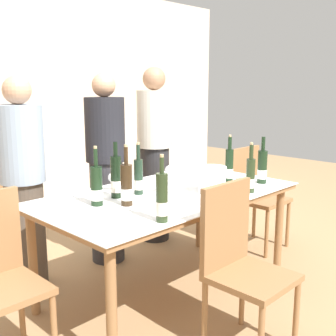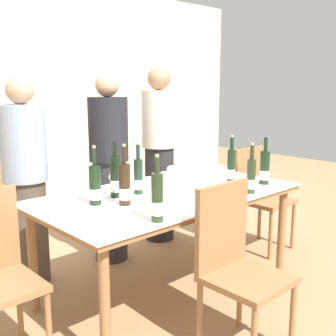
# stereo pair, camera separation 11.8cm
# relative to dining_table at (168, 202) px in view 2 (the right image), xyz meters

# --- Properties ---
(ground_plane) EXTENTS (12.00, 12.00, 0.00)m
(ground_plane) POSITION_rel_dining_table_xyz_m (0.00, 0.00, -0.69)
(ground_plane) COLOR #A37F56
(dining_table) EXTENTS (1.87, 1.02, 0.75)m
(dining_table) POSITION_rel_dining_table_xyz_m (0.00, 0.00, 0.00)
(dining_table) COLOR #996B42
(dining_table) RESTS_ON ground_plane
(ice_bucket) EXTENTS (0.21, 0.21, 0.19)m
(ice_bucket) POSITION_rel_dining_table_xyz_m (0.23, -0.21, 0.16)
(ice_bucket) COLOR white
(ice_bucket) RESTS_ON dining_table
(wine_bottle_0) EXTENTS (0.07, 0.07, 0.38)m
(wine_bottle_0) POSITION_rel_dining_table_xyz_m (-0.48, -0.42, 0.20)
(wine_bottle_0) COLOR #28381E
(wine_bottle_0) RESTS_ON dining_table
(wine_bottle_1) EXTENTS (0.06, 0.06, 0.36)m
(wine_bottle_1) POSITION_rel_dining_table_xyz_m (0.42, -0.40, 0.19)
(wine_bottle_1) COLOR #28381E
(wine_bottle_1) RESTS_ON dining_table
(wine_bottle_2) EXTENTS (0.06, 0.06, 0.37)m
(wine_bottle_2) POSITION_rel_dining_table_xyz_m (0.57, -0.11, 0.20)
(wine_bottle_2) COLOR black
(wine_bottle_2) RESTS_ON dining_table
(wine_bottle_3) EXTENTS (0.08, 0.08, 0.38)m
(wine_bottle_3) POSITION_rel_dining_table_xyz_m (-0.54, 0.10, 0.19)
(wine_bottle_3) COLOR black
(wine_bottle_3) RESTS_ON dining_table
(wine_bottle_4) EXTENTS (0.06, 0.06, 0.37)m
(wine_bottle_4) POSITION_rel_dining_table_xyz_m (-0.17, 0.12, 0.19)
(wine_bottle_4) COLOR #1E3323
(wine_bottle_4) RESTS_ON dining_table
(wine_bottle_5) EXTENTS (0.07, 0.07, 0.36)m
(wine_bottle_5) POSITION_rel_dining_table_xyz_m (0.73, -0.31, 0.19)
(wine_bottle_5) COLOR black
(wine_bottle_5) RESTS_ON dining_table
(wine_bottle_6) EXTENTS (0.07, 0.07, 0.38)m
(wine_bottle_6) POSITION_rel_dining_table_xyz_m (-0.33, 0.16, 0.20)
(wine_bottle_6) COLOR black
(wine_bottle_6) RESTS_ON dining_table
(wine_bottle_7) EXTENTS (0.08, 0.08, 0.39)m
(wine_bottle_7) POSITION_rel_dining_table_xyz_m (-0.40, -0.03, 0.19)
(wine_bottle_7) COLOR #332314
(wine_bottle_7) RESTS_ON dining_table
(wine_glass_0) EXTENTS (0.07, 0.07, 0.13)m
(wine_glass_0) POSITION_rel_dining_table_xyz_m (-0.23, 0.33, 0.16)
(wine_glass_0) COLOR white
(wine_glass_0) RESTS_ON dining_table
(wine_glass_1) EXTENTS (0.08, 0.08, 0.15)m
(wine_glass_1) POSITION_rel_dining_table_xyz_m (0.21, 0.19, 0.17)
(wine_glass_1) COLOR white
(wine_glass_1) RESTS_ON dining_table
(wine_glass_2) EXTENTS (0.08, 0.08, 0.15)m
(wine_glass_2) POSITION_rel_dining_table_xyz_m (-0.01, 0.03, 0.17)
(wine_glass_2) COLOR white
(wine_glass_2) RESTS_ON dining_table
(chair_right_end) EXTENTS (0.42, 0.42, 0.93)m
(chair_right_end) POSITION_rel_dining_table_xyz_m (1.23, 0.09, -0.15)
(chair_right_end) COLOR #996B42
(chair_right_end) RESTS_ON ground_plane
(chair_near_front) EXTENTS (0.42, 0.42, 0.96)m
(chair_near_front) POSITION_rel_dining_table_xyz_m (-0.17, -0.73, -0.15)
(chair_near_front) COLOR #996B42
(chair_near_front) RESTS_ON ground_plane
(person_host) EXTENTS (0.33, 0.33, 1.57)m
(person_host) POSITION_rel_dining_table_xyz_m (-0.66, 0.84, 0.10)
(person_host) COLOR #51473D
(person_host) RESTS_ON ground_plane
(person_guest_left) EXTENTS (0.33, 0.33, 1.60)m
(person_guest_left) POSITION_rel_dining_table_xyz_m (0.05, 0.78, 0.11)
(person_guest_left) COLOR #2D2D33
(person_guest_left) RESTS_ON ground_plane
(person_guest_right) EXTENTS (0.33, 0.33, 1.67)m
(person_guest_right) POSITION_rel_dining_table_xyz_m (0.69, 0.86, 0.15)
(person_guest_right) COLOR #262628
(person_guest_right) RESTS_ON ground_plane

